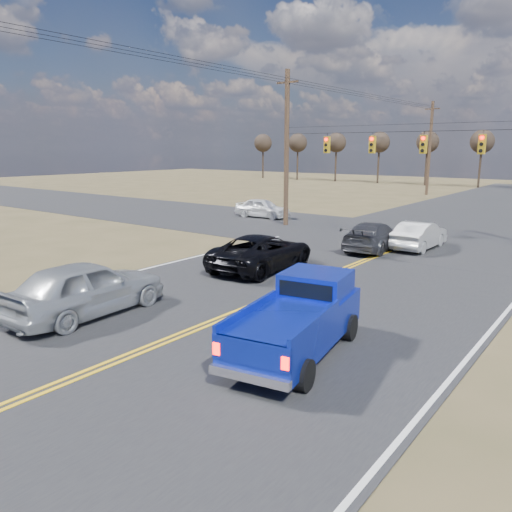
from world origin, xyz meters
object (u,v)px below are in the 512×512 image
Objects in this scene: silver_suv at (86,288)px; white_car_queue at (419,235)px; dgrey_car_queue at (373,236)px; cross_car_west at (262,208)px; pickup_truck at (299,319)px; black_suv at (262,252)px.

silver_suv is 1.20× the size of white_car_queue.
silver_suv is 1.06× the size of dgrey_car_queue.
white_car_queue is 0.88× the size of dgrey_car_queue.
white_car_queue is (4.57, 16.60, -0.17)m from silver_suv.
cross_car_west is (-13.46, 4.56, 0.01)m from white_car_queue.
white_car_queue is 2.44m from dgrey_car_queue.
pickup_truck reaches higher than dgrey_car_queue.
dgrey_car_queue is 1.16× the size of cross_car_west.
silver_suv reaches higher than dgrey_car_queue.
pickup_truck is 7.02m from silver_suv.
dgrey_car_queue reaches higher than white_car_queue.
silver_suv reaches higher than white_car_queue.
black_suv is 1.27× the size of white_car_queue.
silver_suv is 17.22m from white_car_queue.
white_car_queue is at bearing -141.55° from dgrey_car_queue.
silver_suv is at bearing 74.59° from dgrey_car_queue.
black_suv reaches higher than dgrey_car_queue.
pickup_truck reaches higher than black_suv.
silver_suv is 15.19m from dgrey_car_queue.
dgrey_car_queue is 13.24m from cross_car_west.
pickup_truck is 15.30m from white_car_queue.
white_car_queue is at bearing -111.86° from cross_car_west.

